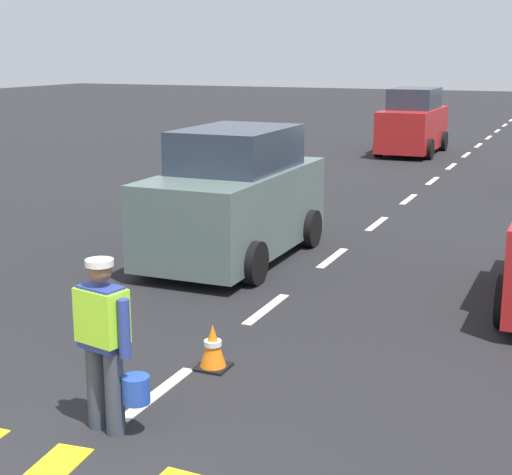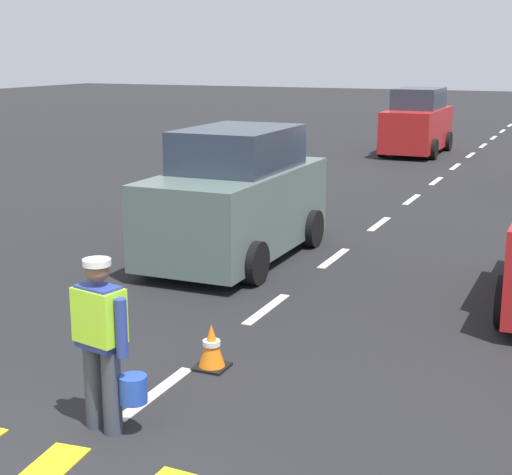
# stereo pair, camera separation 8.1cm
# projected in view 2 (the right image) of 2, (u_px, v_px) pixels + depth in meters

# --- Properties ---
(ground_plane) EXTENTS (96.00, 96.00, 0.00)m
(ground_plane) POSITION_uv_depth(u_px,v_px,m) (457.00, 166.00, 24.59)
(ground_plane) COLOR black
(lane_center_line) EXTENTS (0.14, 46.40, 0.01)m
(lane_center_line) POSITION_uv_depth(u_px,v_px,m) (477.00, 150.00, 28.33)
(lane_center_line) COLOR silver
(lane_center_line) RESTS_ON ground
(road_worker) EXTENTS (0.77, 0.37, 1.67)m
(road_worker) POSITION_uv_depth(u_px,v_px,m) (103.00, 337.00, 7.27)
(road_worker) COLOR #383D4C
(road_worker) RESTS_ON ground
(traffic_cone_near) EXTENTS (0.36, 0.36, 0.52)m
(traffic_cone_near) POSITION_uv_depth(u_px,v_px,m) (212.00, 347.00, 8.87)
(traffic_cone_near) COLOR black
(traffic_cone_near) RESTS_ON ground
(car_oncoming_lead) EXTENTS (2.06, 4.21, 2.24)m
(car_oncoming_lead) POSITION_uv_depth(u_px,v_px,m) (237.00, 199.00, 13.41)
(car_oncoming_lead) COLOR slate
(car_oncoming_lead) RESTS_ON ground
(car_oncoming_second) EXTENTS (1.92, 4.18, 2.24)m
(car_oncoming_second) POSITION_uv_depth(u_px,v_px,m) (417.00, 124.00, 27.19)
(car_oncoming_second) COLOR red
(car_oncoming_second) RESTS_ON ground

